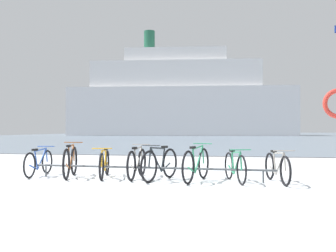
# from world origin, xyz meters

# --- Properties ---
(ground) EXTENTS (80.00, 132.00, 0.08)m
(ground) POSITION_xyz_m (0.00, 53.90, -0.04)
(ground) COLOR silver
(bike_rack) EXTENTS (5.83, 0.37, 0.31)m
(bike_rack) POSITION_xyz_m (0.36, 2.11, 0.27)
(bike_rack) COLOR #4C5156
(bike_rack) RESTS_ON ground
(bicycle_0) EXTENTS (0.46, 1.62, 0.74)m
(bicycle_0) POSITION_xyz_m (-2.50, 2.34, 0.34)
(bicycle_0) COLOR black
(bicycle_0) RESTS_ON ground
(bicycle_1) EXTENTS (0.55, 1.68, 0.85)m
(bicycle_1) POSITION_xyz_m (-1.60, 2.21, 0.38)
(bicycle_1) COLOR black
(bicycle_1) RESTS_ON ground
(bicycle_2) EXTENTS (0.52, 1.67, 0.74)m
(bicycle_2) POSITION_xyz_m (-0.75, 2.27, 0.34)
(bicycle_2) COLOR black
(bicycle_2) RESTS_ON ground
(bicycle_3) EXTENTS (0.46, 1.65, 0.81)m
(bicycle_3) POSITION_xyz_m (0.06, 2.26, 0.36)
(bicycle_3) COLOR black
(bicycle_3) RESTS_ON ground
(bicycle_4) EXTENTS (0.64, 1.64, 0.83)m
(bicycle_4) POSITION_xyz_m (0.66, 2.06, 0.37)
(bicycle_4) COLOR black
(bicycle_4) RESTS_ON ground
(bicycle_5) EXTENTS (0.56, 1.75, 0.85)m
(bicycle_5) POSITION_xyz_m (1.51, 2.01, 0.38)
(bicycle_5) COLOR black
(bicycle_5) RESTS_ON ground
(bicycle_6) EXTENTS (0.59, 1.55, 0.75)m
(bicycle_6) POSITION_xyz_m (2.37, 2.03, 0.34)
(bicycle_6) COLOR black
(bicycle_6) RESTS_ON ground
(bicycle_7) EXTENTS (0.53, 1.66, 0.74)m
(bicycle_7) POSITION_xyz_m (3.28, 2.08, 0.34)
(bicycle_7) COLOR black
(bicycle_7) RESTS_ON ground
(ferry_ship) EXTENTS (41.28, 14.92, 19.59)m
(ferry_ship) POSITION_xyz_m (-7.75, 64.58, 6.58)
(ferry_ship) COLOR white
(ferry_ship) RESTS_ON ground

